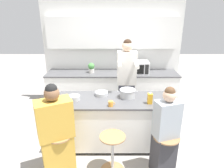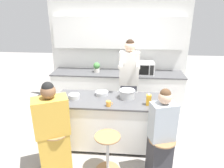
{
  "view_description": "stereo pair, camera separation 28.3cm",
  "coord_description": "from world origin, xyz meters",
  "views": [
    {
      "loc": [
        -0.01,
        -3.1,
        2.33
      ],
      "look_at": [
        0.0,
        0.07,
        1.15
      ],
      "focal_mm": 32.0,
      "sensor_mm": 36.0,
      "label": 1
    },
    {
      "loc": [
        0.28,
        -3.09,
        2.33
      ],
      "look_at": [
        0.0,
        0.07,
        1.15
      ],
      "focal_mm": 32.0,
      "sensor_mm": 36.0,
      "label": 2
    }
  ],
  "objects": [
    {
      "name": "fruit_bowl",
      "position": [
        -0.64,
        -0.03,
        0.94
      ],
      "size": [
        0.19,
        0.19,
        0.08
      ],
      "color": "#B7BABC",
      "rests_on": "kitchen_island"
    },
    {
      "name": "wall_back",
      "position": [
        0.0,
        1.88,
        1.54
      ],
      "size": [
        3.43,
        0.22,
        2.7
      ],
      "color": "silver",
      "rests_on": "ground_plane"
    },
    {
      "name": "person_wrapped_blanket",
      "position": [
        -0.8,
        -0.67,
        0.67
      ],
      "size": [
        0.56,
        0.47,
        1.43
      ],
      "rotation": [
        0.0,
        0.0,
        0.45
      ],
      "color": "gold",
      "rests_on": "ground_plane"
    },
    {
      "name": "potted_plant",
      "position": [
        -0.51,
        1.56,
        1.02
      ],
      "size": [
        0.16,
        0.16,
        0.24
      ],
      "color": "beige",
      "rests_on": "back_counter"
    },
    {
      "name": "coffee_cup_near",
      "position": [
        -0.03,
        -0.26,
        0.94
      ],
      "size": [
        0.11,
        0.08,
        0.09
      ],
      "color": "orange",
      "rests_on": "kitchen_island"
    },
    {
      "name": "kitchen_island",
      "position": [
        0.0,
        0.0,
        0.46
      ],
      "size": [
        1.94,
        0.74,
        0.9
      ],
      "color": "black",
      "rests_on": "ground_plane"
    },
    {
      "name": "person_seated_near",
      "position": [
        0.76,
        -0.67,
        0.64
      ],
      "size": [
        0.39,
        0.34,
        1.39
      ],
      "rotation": [
        0.0,
        0.0,
        0.3
      ],
      "color": "#333338",
      "rests_on": "ground_plane"
    },
    {
      "name": "bar_stool_rightmost",
      "position": [
        0.77,
        -0.69,
        0.35
      ],
      "size": [
        0.38,
        0.38,
        0.63
      ],
      "color": "#997047",
      "rests_on": "ground_plane"
    },
    {
      "name": "juice_carton",
      "position": [
        0.61,
        -0.16,
        0.99
      ],
      "size": [
        0.07,
        0.07,
        0.19
      ],
      "color": "gold",
      "rests_on": "kitchen_island"
    },
    {
      "name": "bar_stool_leftmost",
      "position": [
        -0.77,
        -0.66,
        0.35
      ],
      "size": [
        0.38,
        0.38,
        0.63
      ],
      "color": "#997047",
      "rests_on": "ground_plane"
    },
    {
      "name": "mixing_bowl_steel",
      "position": [
        -0.19,
        0.17,
        0.93
      ],
      "size": [
        0.23,
        0.23,
        0.06
      ],
      "color": "#B7BABC",
      "rests_on": "kitchen_island"
    },
    {
      "name": "bar_stool_center",
      "position": [
        0.0,
        -0.68,
        0.35
      ],
      "size": [
        0.38,
        0.38,
        0.63
      ],
      "color": "#997047",
      "rests_on": "ground_plane"
    },
    {
      "name": "microwave",
      "position": [
        0.63,
        1.52,
        1.04
      ],
      "size": [
        0.47,
        0.38,
        0.29
      ],
      "color": "white",
      "rests_on": "back_counter"
    },
    {
      "name": "ground_plane",
      "position": [
        0.0,
        0.0,
        0.0
      ],
      "size": [
        16.0,
        16.0,
        0.0
      ],
      "primitive_type": "plane",
      "color": "gray"
    },
    {
      "name": "person_cooking",
      "position": [
        0.28,
        0.66,
        0.92
      ],
      "size": [
        0.38,
        0.58,
        1.82
      ],
      "rotation": [
        0.0,
        0.0,
        -0.01
      ],
      "color": "#383842",
      "rests_on": "ground_plane"
    },
    {
      "name": "back_counter",
      "position": [
        0.0,
        1.56,
        0.45
      ],
      "size": [
        3.18,
        0.66,
        0.9
      ],
      "color": "white",
      "rests_on": "ground_plane"
    },
    {
      "name": "cooking_pot",
      "position": [
        0.26,
        0.07,
        0.98
      ],
      "size": [
        0.36,
        0.27,
        0.15
      ],
      "color": "#B7BABC",
      "rests_on": "kitchen_island"
    }
  ]
}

